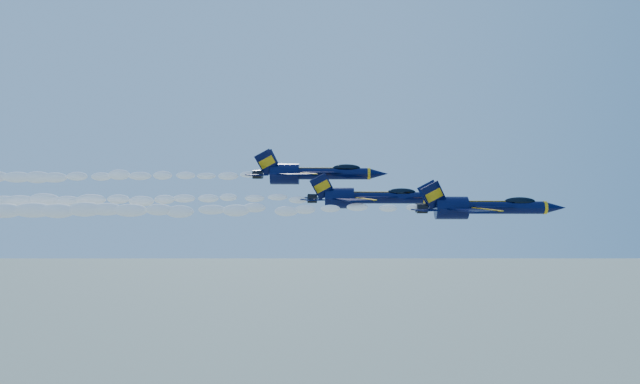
{
  "coord_description": "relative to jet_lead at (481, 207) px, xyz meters",
  "views": [
    {
      "loc": [
        0.07,
        -82.43,
        154.9
      ],
      "look_at": [
        -1.39,
        -4.63,
        151.14
      ],
      "focal_mm": 35.0,
      "sensor_mm": 36.0,
      "label": 1
    }
  ],
  "objects": [
    {
      "name": "smoke_trail_jet_second",
      "position": [
        -46.1,
        5.7,
        0.35
      ],
      "size": [
        52.24,
        2.01,
        1.81
      ],
      "primitive_type": "ellipsoid",
      "color": "white"
    },
    {
      "name": "jet_third",
      "position": [
        -19.84,
        13.41,
        3.61
      ],
      "size": [
        18.38,
        15.07,
        6.83
      ],
      "color": "black"
    },
    {
      "name": "jet_second",
      "position": [
        -12.79,
        5.7,
        0.78
      ],
      "size": [
        16.82,
        13.8,
        6.25
      ],
      "color": "black"
    },
    {
      "name": "jet_lead",
      "position": [
        0.0,
        0.0,
        0.0
      ],
      "size": [
        17.06,
        13.99,
        6.34
      ],
      "color": "black"
    },
    {
      "name": "smoke_trail_jet_third",
      "position": [
        -53.81,
        13.41,
        3.17
      ],
      "size": [
        52.24,
        2.19,
        1.98
      ],
      "primitive_type": "ellipsoid",
      "color": "white"
    },
    {
      "name": "smoke_trail_jet_lead",
      "position": [
        -33.41,
        0.0,
        -0.43
      ],
      "size": [
        52.24,
        2.04,
        1.83
      ],
      "primitive_type": "ellipsoid",
      "color": "white"
    }
  ]
}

